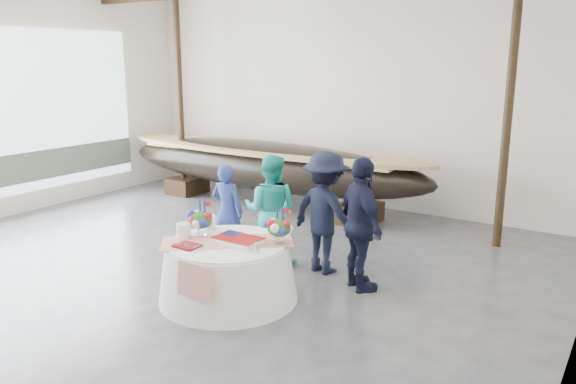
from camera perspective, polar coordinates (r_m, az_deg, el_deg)
The scene contains 9 objects.
floor at distance 7.67m, azimuth -16.05°, elevation -10.29°, with size 10.00×12.00×0.01m, color #3D3D42.
wall_back at distance 11.85m, azimuth 5.85°, elevation 9.62°, with size 10.00×0.02×4.50m, color silver.
longboat_display at distance 11.59m, azimuth -2.35°, elevation 2.74°, with size 7.31×1.46×1.37m.
banquet_table at distance 7.26m, azimuth -6.11°, elevation -7.95°, with size 1.78×1.78×0.76m.
tabletop_items at distance 7.19m, azimuth -5.60°, elevation -3.67°, with size 1.62×1.46×0.40m.
guest_woman_blue at distance 8.70m, azimuth -6.18°, elevation -1.90°, with size 0.53×0.35×1.47m, color navy.
guest_woman_teal at distance 8.31m, azimuth -1.78°, elevation -1.83°, with size 0.81×0.63×1.67m, color teal.
guest_man_left at distance 8.00m, azimuth 3.82°, elevation -2.11°, with size 1.14×0.65×1.76m, color black.
guest_man_right at distance 7.41m, azimuth 7.43°, elevation -3.33°, with size 1.05×0.44×1.80m, color black.
Camera 1 is at (5.43, -4.50, 3.01)m, focal length 35.00 mm.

